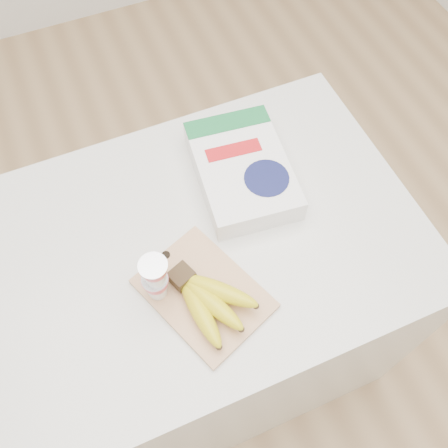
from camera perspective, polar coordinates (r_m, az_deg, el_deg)
name	(u,v)px	position (r m, az deg, el deg)	size (l,w,h in m)	color
room	(165,67)	(0.74, -6.76, 17.38)	(4.00, 4.00, 4.00)	tan
table	(197,306)	(1.53, -3.14, -9.36)	(1.10, 0.73, 0.82)	silver
cutting_board	(204,293)	(1.10, -2.34, -7.92)	(0.20, 0.27, 0.01)	tan
bananas	(208,300)	(1.05, -1.81, -8.68)	(0.17, 0.21, 0.06)	#382816
yogurt_stack	(155,278)	(1.03, -7.85, -6.17)	(0.06, 0.06, 0.14)	white
cereal_box	(242,170)	(1.22, 2.09, 6.20)	(0.25, 0.34, 0.07)	white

